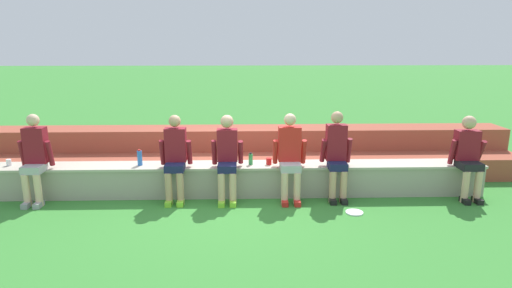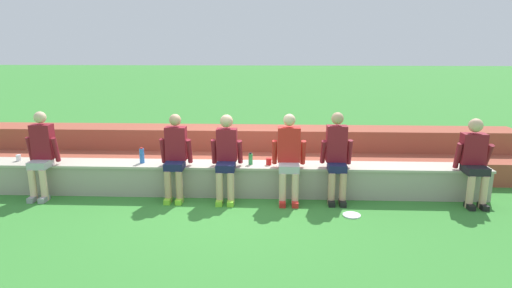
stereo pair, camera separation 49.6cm
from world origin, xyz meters
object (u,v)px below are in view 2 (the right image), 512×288
Objects in this scene: person_far_left at (41,153)px; person_left_of_center at (175,155)px; frisbee at (352,215)px; water_bottle_mid_right at (251,159)px; plastic_cup_right_end at (19,158)px; person_rightmost_edge at (474,159)px; person_far_right at (337,155)px; water_bottle_near_left at (142,156)px; person_right_of_center at (289,156)px; person_center at (226,155)px; plastic_cup_middle at (269,162)px.

person_far_left reaches higher than person_left_of_center.
person_left_of_center is 2.93m from frisbee.
water_bottle_mid_right reaches higher than frisbee.
person_rightmost_edge is at bearing -2.36° from plastic_cup_right_end.
person_far_right is at bearing 103.95° from frisbee.
water_bottle_near_left is at bearing 176.09° from person_far_right.
person_far_left is 1.01× the size of person_right_of_center.
water_bottle_mid_right is (-1.39, 0.20, -0.14)m from person_far_right.
person_far_left reaches higher than water_bottle_near_left.
person_center is 1.01m from person_right_of_center.
person_center is 0.73m from plastic_cup_middle.
person_center reaches higher than person_rightmost_edge.
person_far_left is 7.00× the size of water_bottle_mid_right.
person_far_left reaches higher than plastic_cup_middle.
water_bottle_near_left is (-0.62, 0.23, -0.08)m from person_left_of_center.
frisbee is at bearing -28.89° from water_bottle_mid_right.
person_right_of_center is 1.33m from frisbee.
person_far_right reaches higher than person_rightmost_edge.
person_right_of_center is at bearing -3.65° from plastic_cup_right_end.
water_bottle_near_left is at bearing 170.81° from person_center.
person_center is 0.45m from water_bottle_mid_right.
frisbee is at bearing -13.16° from person_left_of_center.
person_rightmost_edge is 6.71× the size of water_bottle_mid_right.
person_right_of_center is at bearing -20.79° from water_bottle_mid_right.
person_left_of_center is 0.67m from water_bottle_near_left.
person_far_right is at bearing 0.17° from person_left_of_center.
person_left_of_center is at bearing -20.09° from water_bottle_near_left.
person_left_of_center is 2.60m from person_far_right.
water_bottle_near_left is at bearing 177.12° from person_rightmost_edge.
water_bottle_near_left is (-1.83, 0.02, 0.03)m from water_bottle_mid_right.
water_bottle_mid_right is at bearing 151.11° from frisbee.
frisbee is (-1.97, -0.60, -0.72)m from person_rightmost_edge.
frisbee is (1.25, -0.85, -0.57)m from plastic_cup_middle.
person_rightmost_edge is 12.86× the size of plastic_cup_right_end.
person_far_left is at bearing 179.95° from person_right_of_center.
person_far_right is 1.41m from water_bottle_mid_right.
person_left_of_center reaches higher than frisbee.
plastic_cup_right_end is at bearing 153.18° from person_far_left.
frisbee is at bearing -14.47° from water_bottle_near_left.
plastic_cup_middle is (-3.22, 0.25, -0.15)m from person_rightmost_edge.
person_right_of_center is 1.03× the size of person_rightmost_edge.
plastic_cup_middle is at bearing 145.63° from frisbee.
person_rightmost_edge is 5.15× the size of frisbee.
plastic_cup_right_end is at bearing 177.64° from person_rightmost_edge.
water_bottle_mid_right is at bearing 3.93° from person_far_left.
frisbee is at bearing -34.37° from plastic_cup_middle.
person_far_right is 5.39m from plastic_cup_right_end.
person_right_of_center is (1.01, -0.02, 0.01)m from person_center.
plastic_cup_right_end is at bearing 170.65° from frisbee.
person_far_left is 1.61m from water_bottle_near_left.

